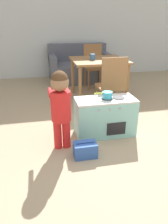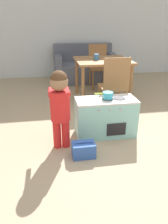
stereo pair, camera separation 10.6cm
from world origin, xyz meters
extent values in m
plane|color=tan|center=(0.00, 0.00, 0.00)|extent=(16.00, 16.00, 0.00)
cube|color=silver|center=(0.00, 3.96, 1.30)|extent=(10.00, 0.06, 2.60)
cube|color=#8CD1CC|center=(-0.07, 0.75, 0.23)|extent=(0.75, 0.34, 0.46)
cube|color=silver|center=(-0.07, 0.75, 0.47)|extent=(0.75, 0.34, 0.02)
cylinder|color=#38383D|center=(-0.05, 0.75, 0.49)|extent=(0.15, 0.15, 0.01)
cylinder|color=#38383D|center=(0.10, 0.75, 0.49)|extent=(0.15, 0.15, 0.01)
cube|color=black|center=(0.03, 0.58, 0.15)|extent=(0.24, 0.01, 0.16)
cylinder|color=#B2B2B7|center=(-0.20, 0.58, 0.41)|extent=(0.03, 0.01, 0.03)
cylinder|color=#B2B2B7|center=(-0.07, 0.58, 0.41)|extent=(0.03, 0.01, 0.03)
cylinder|color=#B2B2B7|center=(0.07, 0.58, 0.41)|extent=(0.03, 0.01, 0.03)
cylinder|color=#38B2D6|center=(-0.05, 0.75, 0.53)|extent=(0.12, 0.12, 0.08)
cylinder|color=#38B2D6|center=(-0.05, 0.75, 0.57)|extent=(0.13, 0.13, 0.01)
cylinder|color=#B7DB33|center=(-0.16, 0.75, 0.56)|extent=(0.10, 0.02, 0.02)
cylinder|color=red|center=(-0.69, 0.55, 0.18)|extent=(0.09, 0.09, 0.35)
cylinder|color=red|center=(-0.59, 0.55, 0.18)|extent=(0.09, 0.09, 0.35)
cylinder|color=red|center=(-0.64, 0.55, 0.52)|extent=(0.22, 0.22, 0.33)
sphere|color=#936B4C|center=(-0.64, 0.55, 0.78)|extent=(0.19, 0.19, 0.19)
sphere|color=#4C331E|center=(-0.64, 0.55, 0.81)|extent=(0.18, 0.18, 0.18)
cylinder|color=red|center=(-0.74, 0.68, 0.63)|extent=(0.04, 0.26, 0.04)
cylinder|color=red|center=(-0.54, 0.68, 0.63)|extent=(0.04, 0.26, 0.04)
cube|color=#335BB2|center=(-0.42, 0.31, 0.08)|extent=(0.25, 0.16, 0.16)
cylinder|color=#335BB2|center=(-0.42, 0.31, 0.17)|extent=(0.20, 0.02, 0.02)
cube|color=olive|center=(0.22, 2.11, 0.70)|extent=(0.95, 0.87, 0.03)
cylinder|color=olive|center=(-0.19, 1.73, 0.34)|extent=(0.06, 0.06, 0.69)
cylinder|color=olive|center=(0.63, 1.73, 0.34)|extent=(0.06, 0.06, 0.69)
cylinder|color=olive|center=(-0.19, 2.49, 0.34)|extent=(0.06, 0.06, 0.69)
cylinder|color=olive|center=(0.63, 2.49, 0.34)|extent=(0.06, 0.06, 0.69)
cube|color=olive|center=(0.22, 1.43, 0.42)|extent=(0.39, 0.39, 0.03)
cube|color=olive|center=(0.22, 1.25, 0.66)|extent=(0.39, 0.02, 0.46)
cylinder|color=olive|center=(0.05, 1.27, 0.20)|extent=(0.04, 0.04, 0.40)
cylinder|color=olive|center=(0.38, 1.27, 0.20)|extent=(0.04, 0.04, 0.40)
cylinder|color=olive|center=(0.05, 1.60, 0.20)|extent=(0.04, 0.04, 0.40)
cylinder|color=olive|center=(0.38, 1.60, 0.20)|extent=(0.04, 0.04, 0.40)
cube|color=olive|center=(0.32, 2.78, 0.42)|extent=(0.39, 0.39, 0.03)
cube|color=olive|center=(0.32, 2.96, 0.66)|extent=(0.39, 0.02, 0.46)
cylinder|color=olive|center=(0.16, 2.62, 0.20)|extent=(0.04, 0.04, 0.40)
cylinder|color=olive|center=(0.49, 2.62, 0.20)|extent=(0.04, 0.04, 0.40)
cylinder|color=olive|center=(0.16, 2.94, 0.20)|extent=(0.04, 0.04, 0.40)
cylinder|color=olive|center=(0.49, 2.94, 0.20)|extent=(0.04, 0.04, 0.40)
cube|color=#565B6B|center=(0.14, 3.43, 0.21)|extent=(1.42, 0.91, 0.42)
cube|color=#565B6B|center=(0.14, 3.78, 0.62)|extent=(1.42, 0.20, 0.40)
cube|color=#565B6B|center=(-0.50, 3.43, 0.52)|extent=(0.14, 0.91, 0.20)
cube|color=#565B6B|center=(0.78, 3.43, 0.52)|extent=(0.14, 0.91, 0.20)
cylinder|color=teal|center=(0.10, 2.08, 0.77)|extent=(0.09, 0.09, 0.10)
camera|label=1|loc=(-0.85, -1.65, 1.40)|focal=35.00mm
camera|label=2|loc=(-0.75, -1.67, 1.40)|focal=35.00mm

